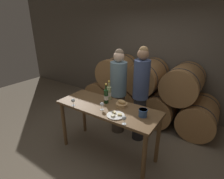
{
  "coord_description": "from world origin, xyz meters",
  "views": [
    {
      "loc": [
        1.46,
        -2.05,
        2.21
      ],
      "look_at": [
        0.0,
        0.13,
        1.17
      ],
      "focal_mm": 28.0,
      "sensor_mm": 36.0,
      "label": 1
    }
  ],
  "objects_px": {
    "tasting_table": "(108,114)",
    "cheese_plate": "(116,115)",
    "wine_glass_center": "(124,118)",
    "blue_crock": "(143,113)",
    "wine_glass_left": "(102,105)",
    "person_left": "(118,92)",
    "wine_bottle_white": "(109,93)",
    "person_right": "(140,94)",
    "bread_basket": "(122,104)",
    "wine_glass_far_left": "(73,101)",
    "wine_bottle_red": "(106,96)"
  },
  "relations": [
    {
      "from": "wine_bottle_red",
      "to": "wine_glass_far_left",
      "type": "height_order",
      "value": "wine_bottle_red"
    },
    {
      "from": "tasting_table",
      "to": "wine_glass_far_left",
      "type": "distance_m",
      "value": 0.6
    },
    {
      "from": "tasting_table",
      "to": "cheese_plate",
      "type": "relative_size",
      "value": 6.5
    },
    {
      "from": "wine_glass_center",
      "to": "tasting_table",
      "type": "bearing_deg",
      "value": 148.39
    },
    {
      "from": "wine_bottle_red",
      "to": "wine_bottle_white",
      "type": "bearing_deg",
      "value": 106.67
    },
    {
      "from": "wine_glass_left",
      "to": "bread_basket",
      "type": "bearing_deg",
      "value": 54.86
    },
    {
      "from": "blue_crock",
      "to": "tasting_table",
      "type": "bearing_deg",
      "value": -177.17
    },
    {
      "from": "tasting_table",
      "to": "bread_basket",
      "type": "distance_m",
      "value": 0.29
    },
    {
      "from": "person_right",
      "to": "wine_bottle_red",
      "type": "height_order",
      "value": "person_right"
    },
    {
      "from": "bread_basket",
      "to": "person_right",
      "type": "bearing_deg",
      "value": 82.16
    },
    {
      "from": "blue_crock",
      "to": "cheese_plate",
      "type": "bearing_deg",
      "value": -148.46
    },
    {
      "from": "person_right",
      "to": "cheese_plate",
      "type": "relative_size",
      "value": 6.95
    },
    {
      "from": "wine_bottle_red",
      "to": "wine_glass_far_left",
      "type": "bearing_deg",
      "value": -135.2
    },
    {
      "from": "bread_basket",
      "to": "cheese_plate",
      "type": "xyz_separation_m",
      "value": [
        0.08,
        -0.31,
        -0.03
      ]
    },
    {
      "from": "wine_glass_center",
      "to": "person_right",
      "type": "bearing_deg",
      "value": 102.78
    },
    {
      "from": "person_left",
      "to": "wine_glass_far_left",
      "type": "height_order",
      "value": "person_left"
    },
    {
      "from": "person_left",
      "to": "bread_basket",
      "type": "bearing_deg",
      "value": -53.65
    },
    {
      "from": "wine_bottle_red",
      "to": "person_left",
      "type": "bearing_deg",
      "value": 101.82
    },
    {
      "from": "cheese_plate",
      "to": "wine_glass_left",
      "type": "distance_m",
      "value": 0.29
    },
    {
      "from": "tasting_table",
      "to": "wine_glass_center",
      "type": "distance_m",
      "value": 0.61
    },
    {
      "from": "tasting_table",
      "to": "wine_glass_center",
      "type": "height_order",
      "value": "wine_glass_center"
    },
    {
      "from": "person_left",
      "to": "wine_bottle_red",
      "type": "xyz_separation_m",
      "value": [
        0.12,
        -0.58,
        0.14
      ]
    },
    {
      "from": "person_left",
      "to": "blue_crock",
      "type": "distance_m",
      "value": 1.05
    },
    {
      "from": "tasting_table",
      "to": "cheese_plate",
      "type": "distance_m",
      "value": 0.35
    },
    {
      "from": "person_left",
      "to": "wine_bottle_red",
      "type": "distance_m",
      "value": 0.61
    },
    {
      "from": "person_left",
      "to": "person_right",
      "type": "bearing_deg",
      "value": -0.0
    },
    {
      "from": "tasting_table",
      "to": "wine_bottle_red",
      "type": "height_order",
      "value": "wine_bottle_red"
    },
    {
      "from": "tasting_table",
      "to": "person_right",
      "type": "bearing_deg",
      "value": 69.04
    },
    {
      "from": "cheese_plate",
      "to": "wine_glass_left",
      "type": "relative_size",
      "value": 2.13
    },
    {
      "from": "person_left",
      "to": "wine_bottle_white",
      "type": "xyz_separation_m",
      "value": [
        0.08,
        -0.43,
        0.14
      ]
    },
    {
      "from": "person_left",
      "to": "blue_crock",
      "type": "relative_size",
      "value": 13.36
    },
    {
      "from": "bread_basket",
      "to": "cheese_plate",
      "type": "distance_m",
      "value": 0.32
    },
    {
      "from": "wine_glass_left",
      "to": "blue_crock",
      "type": "bearing_deg",
      "value": 15.33
    },
    {
      "from": "person_right",
      "to": "wine_glass_center",
      "type": "xyz_separation_m",
      "value": [
        0.22,
        -0.98,
        0.05
      ]
    },
    {
      "from": "bread_basket",
      "to": "tasting_table",
      "type": "bearing_deg",
      "value": -144.02
    },
    {
      "from": "cheese_plate",
      "to": "person_left",
      "type": "bearing_deg",
      "value": 119.6
    },
    {
      "from": "bread_basket",
      "to": "wine_glass_center",
      "type": "distance_m",
      "value": 0.52
    },
    {
      "from": "wine_bottle_white",
      "to": "wine_glass_far_left",
      "type": "relative_size",
      "value": 2.74
    },
    {
      "from": "person_right",
      "to": "blue_crock",
      "type": "distance_m",
      "value": 0.74
    },
    {
      "from": "person_left",
      "to": "wine_glass_left",
      "type": "height_order",
      "value": "person_left"
    },
    {
      "from": "person_right",
      "to": "wine_glass_center",
      "type": "bearing_deg",
      "value": -77.22
    },
    {
      "from": "person_left",
      "to": "person_right",
      "type": "relative_size",
      "value": 0.95
    },
    {
      "from": "wine_bottle_white",
      "to": "wine_bottle_red",
      "type": "bearing_deg",
      "value": -73.33
    },
    {
      "from": "blue_crock",
      "to": "cheese_plate",
      "type": "distance_m",
      "value": 0.4
    },
    {
      "from": "wine_bottle_red",
      "to": "blue_crock",
      "type": "bearing_deg",
      "value": -5.37
    },
    {
      "from": "tasting_table",
      "to": "cheese_plate",
      "type": "bearing_deg",
      "value": -33.03
    },
    {
      "from": "person_right",
      "to": "wine_glass_left",
      "type": "distance_m",
      "value": 0.86
    },
    {
      "from": "wine_bottle_red",
      "to": "wine_glass_left",
      "type": "distance_m",
      "value": 0.25
    },
    {
      "from": "wine_glass_left",
      "to": "wine_bottle_red",
      "type": "bearing_deg",
      "value": 110.56
    },
    {
      "from": "tasting_table",
      "to": "bread_basket",
      "type": "xyz_separation_m",
      "value": [
        0.19,
        0.13,
        0.17
      ]
    }
  ]
}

